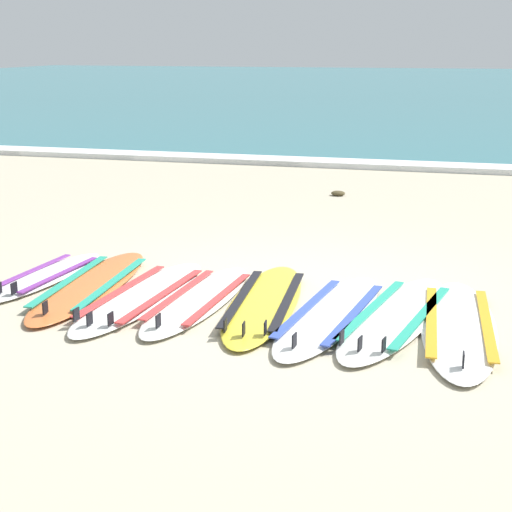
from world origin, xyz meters
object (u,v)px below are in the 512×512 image
Objects in this scene: surfboard_6 at (396,316)px; surfboard_5 at (331,314)px; surfboard_1 at (91,285)px; surfboard_4 at (264,302)px; surfboard_7 at (458,325)px; surfboard_0 at (46,276)px; surfboard_3 at (199,299)px; surfboard_2 at (142,296)px.

surfboard_5 is at bearing -171.12° from surfboard_6.
surfboard_1 is 1.03× the size of surfboard_4.
surfboard_1 is 1.81m from surfboard_4.
surfboard_1 and surfboard_7 have the same top height.
surfboard_0 is 0.60m from surfboard_1.
surfboard_1 is at bearing 172.26° from surfboard_3.
surfboard_0 is at bearing 174.23° from surfboard_4.
surfboard_5 is at bearing -1.51° from surfboard_2.
surfboard_0 is 0.76× the size of surfboard_7.
surfboard_7 is at bearing -1.04° from surfboard_2.
surfboard_1 is 0.98× the size of surfboard_6.
surfboard_2 is 0.96× the size of surfboard_7.
surfboard_4 is 1.77m from surfboard_7.
surfboard_2 is at bearing -16.09° from surfboard_0.
surfboard_1 is 2.48m from surfboard_5.
surfboard_0 is 0.79× the size of surfboard_2.
surfboard_2 is 1.08× the size of surfboard_3.
surfboard_3 is at bearing 4.15° from surfboard_2.
surfboard_1 and surfboard_6 have the same top height.
surfboard_3 is at bearing -179.99° from surfboard_6.
surfboard_3 is 0.88× the size of surfboard_6.
surfboard_2 is 0.99× the size of surfboard_5.
surfboard_1 is 1.20m from surfboard_3.
surfboard_6 is (2.40, 0.04, -0.00)m from surfboard_2.
surfboard_6 is (1.84, 0.00, 0.00)m from surfboard_3.
surfboard_4 is (2.40, -0.24, -0.00)m from surfboard_0.
surfboard_7 is (3.57, -0.26, -0.00)m from surfboard_1.
surfboard_2 is (1.22, -0.35, -0.00)m from surfboard_0.
surfboard_2 is 0.99× the size of surfboard_4.
surfboard_4 is at bearing 174.70° from surfboard_7.
surfboard_0 is 0.86× the size of surfboard_3.
surfboard_4 is 0.67m from surfboard_5.
surfboard_2 and surfboard_7 have the same top height.
surfboard_7 is (1.76, -0.16, -0.00)m from surfboard_4.
surfboard_1 is at bearing -14.31° from surfboard_0.
surfboard_1 and surfboard_3 have the same top height.
surfboard_0 and surfboard_6 have the same top height.
surfboard_1 is 1.03× the size of surfboard_5.
surfboard_2 is at bearing 178.96° from surfboard_7.
surfboard_4 and surfboard_6 have the same top height.
surfboard_6 is (0.57, 0.09, 0.00)m from surfboard_5.
surfboard_0 and surfboard_3 have the same top height.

